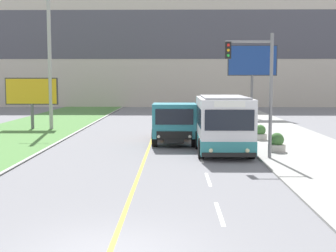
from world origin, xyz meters
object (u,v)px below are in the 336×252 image
object	(u,v)px
billboard_small	(32,93)
dump_truck	(174,123)
utility_pole_far	(50,50)
city_bus	(223,125)
billboard_large	(252,63)
planter_round_second	(260,133)
planter_round_near	(277,143)
traffic_light_mast	(258,80)

from	to	relation	value
billboard_small	dump_truck	bearing A→B (deg)	-36.90
dump_truck	utility_pole_far	xyz separation A→B (m)	(-9.47, 8.16, 4.75)
utility_pole_far	city_bus	bearing A→B (deg)	-44.18
utility_pole_far	billboard_large	bearing A→B (deg)	30.76
billboard_small	utility_pole_far	bearing A→B (deg)	-2.02
planter_round_second	dump_truck	bearing A→B (deg)	-165.02
billboard_large	billboard_small	world-z (taller)	billboard_large
planter_round_near	planter_round_second	distance (m)	4.71
dump_truck	traffic_light_mast	world-z (taller)	traffic_light_mast
utility_pole_far	planter_round_near	size ratio (longest dim) A/B	11.98
city_bus	billboard_large	world-z (taller)	billboard_large
dump_truck	planter_round_second	xyz separation A→B (m)	(5.33, 1.43, -0.75)
utility_pole_far	planter_round_second	size ratio (longest dim) A/B	12.56
traffic_light_mast	utility_pole_far	bearing A→B (deg)	135.13
dump_truck	planter_round_second	world-z (taller)	dump_truck
billboard_small	planter_round_second	distance (m)	17.78
billboard_small	planter_round_near	bearing A→B (deg)	-35.22
city_bus	traffic_light_mast	size ratio (longest dim) A/B	0.90
traffic_light_mast	planter_round_near	distance (m)	4.06
utility_pole_far	traffic_light_mast	bearing A→B (deg)	-44.87
billboard_small	planter_round_second	size ratio (longest dim) A/B	4.25
traffic_light_mast	planter_round_second	distance (m)	7.54
traffic_light_mast	planter_round_second	bearing A→B (deg)	78.21
dump_truck	traffic_light_mast	bearing A→B (deg)	-52.79
dump_truck	billboard_small	world-z (taller)	billboard_small
traffic_light_mast	planter_round_near	xyz separation A→B (m)	(1.40, 1.91, -3.30)
billboard_small	planter_round_near	size ratio (longest dim) A/B	4.05
utility_pole_far	billboard_large	size ratio (longest dim) A/B	1.67
billboard_large	planter_round_near	xyz separation A→B (m)	(-2.19, -21.56, -4.85)
billboard_large	city_bus	bearing A→B (deg)	-102.93
utility_pole_far	planter_round_near	xyz separation A→B (m)	(14.81, -11.44, -5.48)
city_bus	billboard_small	bearing A→B (deg)	138.99
traffic_light_mast	planter_round_near	bearing A→B (deg)	53.88
traffic_light_mast	planter_round_second	size ratio (longest dim) A/B	6.34
utility_pole_far	planter_round_second	world-z (taller)	utility_pole_far
city_bus	planter_round_second	distance (m)	5.75
utility_pole_far	billboard_small	world-z (taller)	utility_pole_far
city_bus	billboard_large	size ratio (longest dim) A/B	0.76
dump_truck	planter_round_near	distance (m)	6.31
billboard_small	planter_round_second	world-z (taller)	billboard_small
planter_round_second	billboard_small	bearing A→B (deg)	157.35
traffic_light_mast	planter_round_second	xyz separation A→B (m)	(1.38, 6.62, -3.32)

